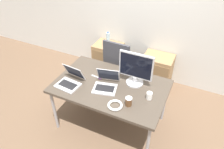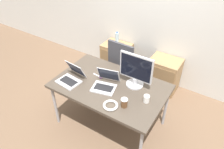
# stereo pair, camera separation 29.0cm
# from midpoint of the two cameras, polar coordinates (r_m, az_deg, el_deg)

# --- Properties ---
(ground_plane) EXTENTS (14.00, 14.00, 0.00)m
(ground_plane) POSITION_cam_midpoint_polar(r_m,az_deg,el_deg) (3.50, 2.00, -12.53)
(ground_plane) COLOR brown
(wall_back) EXTENTS (10.00, 0.05, 2.60)m
(wall_back) POSITION_cam_midpoint_polar(r_m,az_deg,el_deg) (3.86, 13.94, 15.31)
(wall_back) COLOR silver
(wall_back) RESTS_ON ground_plane
(desk) EXTENTS (1.52, 0.96, 0.76)m
(desk) POSITION_cam_midpoint_polar(r_m,az_deg,el_deg) (2.99, 2.29, -3.60)
(desk) COLOR #473D33
(desk) RESTS_ON ground_plane
(office_chair) EXTENTS (0.56, 0.57, 1.09)m
(office_chair) POSITION_cam_midpoint_polar(r_m,az_deg,el_deg) (3.77, 5.82, 0.13)
(office_chair) COLOR #232326
(office_chair) RESTS_ON ground_plane
(cabinet_left) EXTENTS (0.52, 0.41, 0.62)m
(cabinet_left) POSITION_cam_midpoint_polar(r_m,az_deg,el_deg) (4.34, 3.12, 4.14)
(cabinet_left) COLOR #99754C
(cabinet_left) RESTS_ON ground_plane
(cabinet_right) EXTENTS (0.52, 0.41, 0.62)m
(cabinet_right) POSITION_cam_midpoint_polar(r_m,az_deg,el_deg) (4.04, 15.38, -0.08)
(cabinet_right) COLOR #99754C
(cabinet_right) RESTS_ON ground_plane
(water_bottle) EXTENTS (0.07, 0.07, 0.26)m
(water_bottle) POSITION_cam_midpoint_polar(r_m,az_deg,el_deg) (4.12, 3.34, 9.23)
(water_bottle) COLOR silver
(water_bottle) RESTS_ON cabinet_left
(laptop_left) EXTENTS (0.33, 0.36, 0.24)m
(laptop_left) POSITION_cam_midpoint_polar(r_m,az_deg,el_deg) (3.04, -7.99, -0.84)
(laptop_left) COLOR silver
(laptop_left) RESTS_ON desk
(laptop_right) EXTENTS (0.35, 0.39, 0.24)m
(laptop_right) POSITION_cam_midpoint_polar(r_m,az_deg,el_deg) (2.91, 1.11, -2.46)
(laptop_right) COLOR silver
(laptop_right) RESTS_ON desk
(monitor) EXTENTS (0.46, 0.24, 0.47)m
(monitor) POSITION_cam_midpoint_polar(r_m,az_deg,el_deg) (2.86, 9.14, 0.80)
(monitor) COLOR #B7B7BC
(monitor) RESTS_ON desk
(coffee_cup_white) EXTENTS (0.07, 0.07, 0.10)m
(coffee_cup_white) POSITION_cam_midpoint_polar(r_m,az_deg,el_deg) (2.75, 12.03, -6.35)
(coffee_cup_white) COLOR white
(coffee_cup_white) RESTS_ON desk
(coffee_cup_brown) EXTENTS (0.08, 0.08, 0.12)m
(coffee_cup_brown) POSITION_cam_midpoint_polar(r_m,az_deg,el_deg) (2.64, 6.39, -7.49)
(coffee_cup_brown) COLOR brown
(coffee_cup_brown) RESTS_ON desk
(cable_coil) EXTENTS (0.19, 0.19, 0.03)m
(cable_coil) POSITION_cam_midpoint_polar(r_m,az_deg,el_deg) (2.66, 2.76, -8.18)
(cable_coil) COLOR white
(cable_coil) RESTS_ON desk
(scissors) EXTENTS (0.17, 0.05, 0.01)m
(scissors) POSITION_cam_midpoint_polar(r_m,az_deg,el_deg) (3.11, -0.86, -0.53)
(scissors) COLOR #B2B2B7
(scissors) RESTS_ON desk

